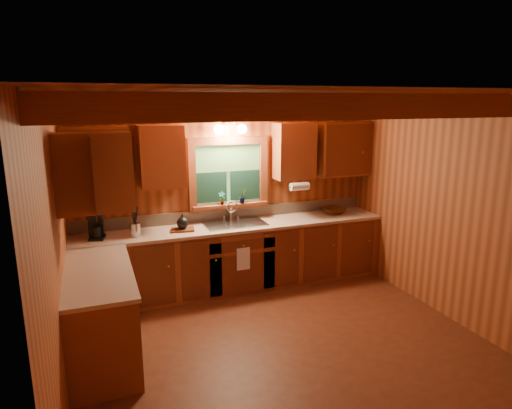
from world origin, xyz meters
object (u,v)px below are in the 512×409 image
object	(u,v)px
sink	(235,227)
coffee_maker	(96,226)
cutting_board	(183,230)
wicker_basket	(333,211)

from	to	relation	value
sink	coffee_maker	distance (m)	1.77
coffee_maker	cutting_board	xyz separation A→B (m)	(1.04, -0.05, -0.14)
wicker_basket	sink	bearing A→B (deg)	-178.23
cutting_board	coffee_maker	bearing A→B (deg)	-173.00
sink	coffee_maker	world-z (taller)	coffee_maker
sink	coffee_maker	bearing A→B (deg)	179.95
wicker_basket	cutting_board	bearing A→B (deg)	-177.70
cutting_board	wicker_basket	world-z (taller)	wicker_basket
cutting_board	wicker_basket	xyz separation A→B (m)	(2.27, 0.09, 0.03)
sink	cutting_board	size ratio (longest dim) A/B	2.83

